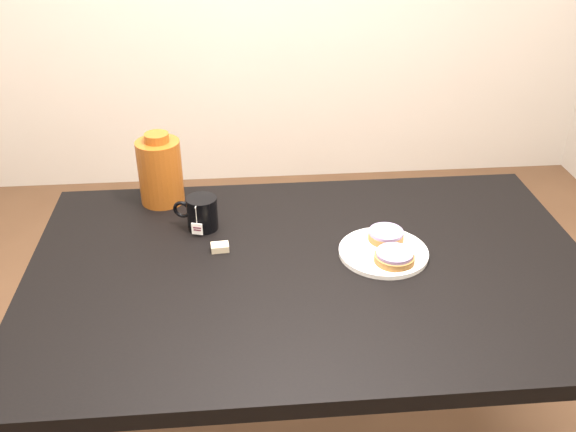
{
  "coord_description": "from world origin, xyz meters",
  "views": [
    {
      "loc": [
        -0.17,
        -1.3,
        1.65
      ],
      "look_at": [
        -0.05,
        0.14,
        0.81
      ],
      "focal_mm": 40.0,
      "sensor_mm": 36.0,
      "label": 1
    }
  ],
  "objects": [
    {
      "name": "teabag_pouch",
      "position": [
        -0.23,
        0.09,
        0.76
      ],
      "size": [
        0.05,
        0.04,
        0.02
      ],
      "primitive_type": "cube",
      "rotation": [
        0.0,
        0.0,
        0.08
      ],
      "color": "#C6B793",
      "rests_on": "table"
    },
    {
      "name": "table",
      "position": [
        0.0,
        0.0,
        0.67
      ],
      "size": [
        1.4,
        0.9,
        0.75
      ],
      "color": "black",
      "rests_on": "ground_plane"
    },
    {
      "name": "bagel_front",
      "position": [
        0.2,
        -0.02,
        0.78
      ],
      "size": [
        0.14,
        0.14,
        0.03
      ],
      "color": "brown",
      "rests_on": "plate"
    },
    {
      "name": "plate",
      "position": [
        0.19,
        0.03,
        0.76
      ],
      "size": [
        0.23,
        0.23,
        0.02
      ],
      "color": "white",
      "rests_on": "table"
    },
    {
      "name": "bagel_package",
      "position": [
        -0.39,
        0.37,
        0.85
      ],
      "size": [
        0.16,
        0.16,
        0.21
      ],
      "rotation": [
        0.0,
        0.0,
        0.38
      ],
      "color": "#652C0D",
      "rests_on": "table"
    },
    {
      "name": "mug",
      "position": [
        -0.27,
        0.2,
        0.8
      ],
      "size": [
        0.13,
        0.1,
        0.09
      ],
      "rotation": [
        0.0,
        0.0,
        -0.3
      ],
      "color": "black",
      "rests_on": "table"
    },
    {
      "name": "bagel_back",
      "position": [
        0.2,
        0.08,
        0.78
      ],
      "size": [
        0.1,
        0.1,
        0.03
      ],
      "color": "brown",
      "rests_on": "plate"
    }
  ]
}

